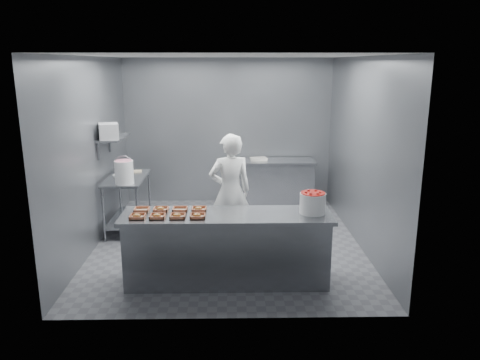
# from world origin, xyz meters

# --- Properties ---
(floor) EXTENTS (4.50, 4.50, 0.00)m
(floor) POSITION_xyz_m (0.00, 0.00, 0.00)
(floor) COLOR #4C4C51
(floor) RESTS_ON ground
(ceiling) EXTENTS (4.50, 4.50, 0.00)m
(ceiling) POSITION_xyz_m (0.00, 0.00, 2.80)
(ceiling) COLOR white
(ceiling) RESTS_ON wall_back
(wall_back) EXTENTS (4.00, 0.04, 2.80)m
(wall_back) POSITION_xyz_m (0.00, 2.25, 1.40)
(wall_back) COLOR slate
(wall_back) RESTS_ON ground
(wall_left) EXTENTS (0.04, 4.50, 2.80)m
(wall_left) POSITION_xyz_m (-2.00, 0.00, 1.40)
(wall_left) COLOR slate
(wall_left) RESTS_ON ground
(wall_right) EXTENTS (0.04, 4.50, 2.80)m
(wall_right) POSITION_xyz_m (2.00, 0.00, 1.40)
(wall_right) COLOR slate
(wall_right) RESTS_ON ground
(service_counter) EXTENTS (2.60, 0.70, 0.90)m
(service_counter) POSITION_xyz_m (0.00, -1.35, 0.45)
(service_counter) COLOR slate
(service_counter) RESTS_ON ground
(prep_table) EXTENTS (0.60, 1.20, 0.90)m
(prep_table) POSITION_xyz_m (-1.65, 0.60, 0.59)
(prep_table) COLOR slate
(prep_table) RESTS_ON ground
(back_counter) EXTENTS (1.50, 0.60, 0.90)m
(back_counter) POSITION_xyz_m (0.90, 1.90, 0.45)
(back_counter) COLOR slate
(back_counter) RESTS_ON ground
(wall_shelf) EXTENTS (0.35, 0.90, 0.03)m
(wall_shelf) POSITION_xyz_m (-1.82, 0.60, 1.55)
(wall_shelf) COLOR slate
(wall_shelf) RESTS_ON wall_left
(tray_0) EXTENTS (0.19, 0.18, 0.06)m
(tray_0) POSITION_xyz_m (-1.07, -1.48, 0.92)
(tray_0) COLOR tan
(tray_0) RESTS_ON service_counter
(tray_1) EXTENTS (0.19, 0.18, 0.06)m
(tray_1) POSITION_xyz_m (-0.83, -1.48, 0.92)
(tray_1) COLOR tan
(tray_1) RESTS_ON service_counter
(tray_2) EXTENTS (0.19, 0.18, 0.06)m
(tray_2) POSITION_xyz_m (-0.59, -1.48, 0.92)
(tray_2) COLOR tan
(tray_2) RESTS_ON service_counter
(tray_3) EXTENTS (0.19, 0.18, 0.06)m
(tray_3) POSITION_xyz_m (-0.35, -1.48, 0.92)
(tray_3) COLOR tan
(tray_3) RESTS_ON service_counter
(tray_4) EXTENTS (0.19, 0.18, 0.04)m
(tray_4) POSITION_xyz_m (-1.07, -1.22, 0.92)
(tray_4) COLOR tan
(tray_4) RESTS_ON service_counter
(tray_5) EXTENTS (0.19, 0.18, 0.06)m
(tray_5) POSITION_xyz_m (-0.83, -1.22, 0.92)
(tray_5) COLOR tan
(tray_5) RESTS_ON service_counter
(tray_6) EXTENTS (0.19, 0.18, 0.04)m
(tray_6) POSITION_xyz_m (-0.59, -1.22, 0.92)
(tray_6) COLOR tan
(tray_6) RESTS_ON service_counter
(tray_7) EXTENTS (0.19, 0.18, 0.06)m
(tray_7) POSITION_xyz_m (-0.35, -1.22, 0.92)
(tray_7) COLOR tan
(tray_7) RESTS_ON service_counter
(worker) EXTENTS (0.71, 0.55, 1.72)m
(worker) POSITION_xyz_m (0.04, -0.19, 0.86)
(worker) COLOR white
(worker) RESTS_ON ground
(strawberry_tub) EXTENTS (0.32, 0.32, 0.26)m
(strawberry_tub) POSITION_xyz_m (1.06, -1.34, 1.04)
(strawberry_tub) COLOR silver
(strawberry_tub) RESTS_ON service_counter
(glaze_bucket) EXTENTS (0.30, 0.28, 0.44)m
(glaze_bucket) POSITION_xyz_m (-1.58, 0.16, 1.09)
(glaze_bucket) COLOR silver
(glaze_bucket) RESTS_ON prep_table
(bucket_lid) EXTENTS (0.34, 0.34, 0.02)m
(bucket_lid) POSITION_xyz_m (-1.73, 0.67, 0.91)
(bucket_lid) COLOR silver
(bucket_lid) RESTS_ON prep_table
(rag) EXTENTS (0.16, 0.14, 0.02)m
(rag) POSITION_xyz_m (-1.55, 0.97, 0.91)
(rag) COLOR #CCB28C
(rag) RESTS_ON prep_table
(appliance) EXTENTS (0.36, 0.39, 0.24)m
(appliance) POSITION_xyz_m (-1.82, 0.33, 1.69)
(appliance) COLOR gray
(appliance) RESTS_ON wall_shelf
(paper_stack) EXTENTS (0.33, 0.26, 0.05)m
(paper_stack) POSITION_xyz_m (0.58, 1.90, 0.92)
(paper_stack) COLOR silver
(paper_stack) RESTS_ON back_counter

